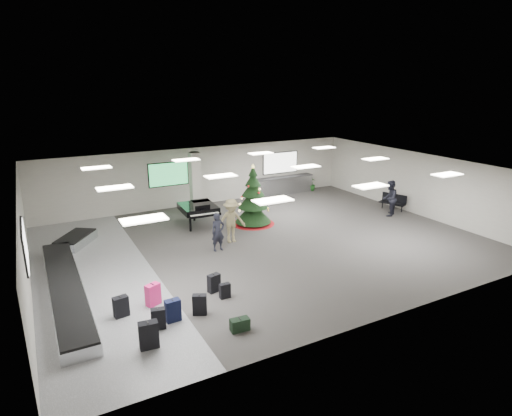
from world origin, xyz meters
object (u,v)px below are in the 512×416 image
potted_plant_left (254,193)px  pink_suitcase (153,295)px  christmas_tree (253,204)px  traveler_bench (390,198)px  baggage_carousel (68,277)px  service_counter (283,185)px  potted_plant_right (311,184)px  traveler_b (231,221)px  bench (394,201)px  traveler_a (218,232)px  grand_piano (199,209)px

potted_plant_left → pink_suitcase: bearing=-132.2°
christmas_tree → traveler_bench: size_ratio=1.60×
baggage_carousel → service_counter: bearing=27.7°
christmas_tree → potted_plant_right: (6.29, 4.02, -0.57)m
traveler_b → traveler_bench: (8.74, -0.44, -0.03)m
bench → traveler_a: size_ratio=0.91×
christmas_tree → traveler_bench: (6.78, -2.16, -0.09)m
traveler_bench → potted_plant_right: (-0.48, 6.17, -0.47)m
potted_plant_left → traveler_bench: bearing=-53.5°
grand_piano → potted_plant_right: 9.21m
bench → traveler_bench: 1.21m
traveler_bench → potted_plant_left: traveler_bench is taller
traveler_bench → potted_plant_left: size_ratio=2.48×
service_counter → traveler_a: bearing=-137.6°
pink_suitcase → traveler_bench: 13.63m
bench → potted_plant_left: 7.84m
pink_suitcase → potted_plant_left: potted_plant_left is taller
grand_piano → traveler_a: 3.39m
traveler_a → traveler_b: (0.90, 0.62, 0.16)m
christmas_tree → traveler_b: christmas_tree is taller
baggage_carousel → traveler_a: traveler_a is taller
traveler_a → potted_plant_right: 11.15m
service_counter → grand_piano: bearing=-154.8°
christmas_tree → traveler_a: 3.70m
service_counter → grand_piano: (-6.66, -3.14, 0.29)m
baggage_carousel → traveler_bench: 15.39m
baggage_carousel → bench: 16.35m
pink_suitcase → bench: bench is taller
grand_piano → christmas_tree: bearing=-19.5°
potted_plant_left → bench: bearing=-45.2°
pink_suitcase → potted_plant_right: size_ratio=0.80×
traveler_b → christmas_tree: bearing=46.2°
grand_piano → traveler_a: traveler_a is taller
potted_plant_left → potted_plant_right: 4.09m
bench → traveler_b: bearing=161.5°
christmas_tree → baggage_carousel: bearing=-163.4°
service_counter → pink_suitcase: (-10.67, -9.65, -0.20)m
baggage_carousel → bench: (16.32, 1.02, 0.28)m
christmas_tree → traveler_bench: bearing=-17.7°
service_counter → potted_plant_right: service_counter is taller
pink_suitcase → baggage_carousel: bearing=102.3°
traveler_b → potted_plant_left: (4.17, 5.73, -0.58)m
christmas_tree → traveler_a: christmas_tree is taller
potted_plant_right → grand_piano: bearing=-161.0°
bench → potted_plant_left: size_ratio=1.95×
grand_piano → bench: grand_piano is taller
baggage_carousel → potted_plant_right: 16.28m
baggage_carousel → traveler_b: traveler_b is taller
pink_suitcase → traveler_b: (4.46, 3.77, 0.61)m
traveler_bench → traveler_a: bearing=-32.8°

